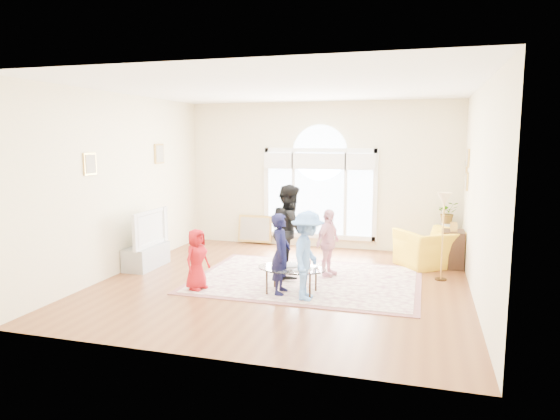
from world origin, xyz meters
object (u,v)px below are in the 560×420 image
(area_rug, at_px, (307,279))
(armchair, at_px, (430,248))
(tv_console, at_px, (146,256))
(coffee_table, at_px, (292,269))
(television, at_px, (146,228))

(area_rug, relative_size, armchair, 3.34)
(tv_console, relative_size, coffee_table, 0.92)
(area_rug, relative_size, tv_console, 3.60)
(tv_console, height_order, television, television)
(coffee_table, bearing_deg, tv_console, 166.40)
(tv_console, distance_m, coffee_table, 3.15)
(area_rug, bearing_deg, coffee_table, -93.61)
(area_rug, bearing_deg, television, -179.78)
(tv_console, xyz_separation_m, coffee_table, (3.04, -0.80, 0.19))
(area_rug, xyz_separation_m, coffee_table, (-0.05, -0.81, 0.39))
(television, xyz_separation_m, coffee_table, (3.04, -0.80, -0.36))
(area_rug, relative_size, coffee_table, 3.31)
(area_rug, distance_m, coffee_table, 0.90)
(television, bearing_deg, armchair, 16.92)
(coffee_table, bearing_deg, area_rug, 87.53)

